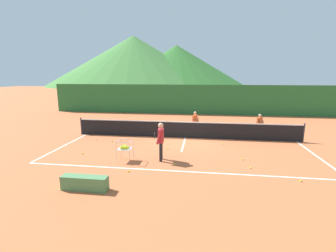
{
  "coord_description": "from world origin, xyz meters",
  "views": [
    {
      "loc": [
        0.94,
        -13.85,
        3.62
      ],
      "look_at": [
        -0.84,
        -1.38,
        0.97
      ],
      "focal_mm": 26.01,
      "sensor_mm": 36.0,
      "label": 1
    }
  ],
  "objects_px": {
    "tennis_ball_8": "(96,140)",
    "tennis_ball_2": "(168,149)",
    "tennis_ball_3": "(251,168)",
    "tennis_ball_9": "(223,144)",
    "instructor": "(161,138)",
    "ball_cart": "(125,147)",
    "tennis_ball_4": "(83,153)",
    "courtside_bench": "(85,183)",
    "student_0": "(195,120)",
    "tennis_ball_0": "(112,141)",
    "student_1": "(260,122)",
    "tennis_ball_5": "(129,171)",
    "tennis_ball_1": "(175,164)",
    "tennis_ball_6": "(301,181)",
    "tennis_net": "(185,130)",
    "tennis_ball_7": "(242,159)"
  },
  "relations": [
    {
      "from": "student_1",
      "to": "tennis_ball_3",
      "type": "bearing_deg",
      "value": -104.87
    },
    {
      "from": "tennis_ball_1",
      "to": "tennis_ball_6",
      "type": "bearing_deg",
      "value": -11.77
    },
    {
      "from": "student_0",
      "to": "tennis_ball_9",
      "type": "xyz_separation_m",
      "value": [
        1.56,
        -2.56,
        -0.78
      ]
    },
    {
      "from": "instructor",
      "to": "student_0",
      "type": "xyz_separation_m",
      "value": [
        1.29,
        5.47,
        -0.18
      ]
    },
    {
      "from": "tennis_ball_8",
      "to": "tennis_ball_2",
      "type": "bearing_deg",
      "value": -15.11
    },
    {
      "from": "ball_cart",
      "to": "courtside_bench",
      "type": "distance_m",
      "value": 2.84
    },
    {
      "from": "tennis_ball_9",
      "to": "tennis_ball_1",
      "type": "bearing_deg",
      "value": -122.48
    },
    {
      "from": "tennis_ball_2",
      "to": "tennis_ball_5",
      "type": "distance_m",
      "value": 3.24
    },
    {
      "from": "courtside_bench",
      "to": "instructor",
      "type": "bearing_deg",
      "value": 57.67
    },
    {
      "from": "tennis_ball_4",
      "to": "tennis_ball_6",
      "type": "xyz_separation_m",
      "value": [
        8.95,
        -1.78,
        0.0
      ]
    },
    {
      "from": "tennis_ball_9",
      "to": "ball_cart",
      "type": "bearing_deg",
      "value": -143.75
    },
    {
      "from": "tennis_ball_3",
      "to": "tennis_ball_4",
      "type": "relative_size",
      "value": 1.0
    },
    {
      "from": "ball_cart",
      "to": "tennis_ball_2",
      "type": "bearing_deg",
      "value": 50.12
    },
    {
      "from": "ball_cart",
      "to": "tennis_ball_0",
      "type": "bearing_deg",
      "value": 120.19
    },
    {
      "from": "tennis_ball_3",
      "to": "tennis_ball_9",
      "type": "xyz_separation_m",
      "value": [
        -0.83,
        3.37,
        0.0
      ]
    },
    {
      "from": "ball_cart",
      "to": "instructor",
      "type": "bearing_deg",
      "value": 10.86
    },
    {
      "from": "ball_cart",
      "to": "tennis_ball_3",
      "type": "xyz_separation_m",
      "value": [
        5.19,
        -0.17,
        -0.56
      ]
    },
    {
      "from": "tennis_ball_3",
      "to": "tennis_ball_8",
      "type": "relative_size",
      "value": 1.0
    },
    {
      "from": "instructor",
      "to": "student_0",
      "type": "bearing_deg",
      "value": 76.75
    },
    {
      "from": "tennis_ball_8",
      "to": "tennis_ball_4",
      "type": "bearing_deg",
      "value": -79.98
    },
    {
      "from": "tennis_ball_2",
      "to": "tennis_ball_8",
      "type": "relative_size",
      "value": 1.0
    },
    {
      "from": "student_1",
      "to": "tennis_ball_1",
      "type": "xyz_separation_m",
      "value": [
        -4.55,
        -5.83,
        -0.75
      ]
    },
    {
      "from": "student_0",
      "to": "tennis_ball_3",
      "type": "relative_size",
      "value": 19.91
    },
    {
      "from": "tennis_ball_2",
      "to": "tennis_ball_3",
      "type": "relative_size",
      "value": 1.0
    },
    {
      "from": "instructor",
      "to": "tennis_ball_3",
      "type": "height_order",
      "value": "instructor"
    },
    {
      "from": "tennis_ball_6",
      "to": "courtside_bench",
      "type": "distance_m",
      "value": 7.31
    },
    {
      "from": "tennis_net",
      "to": "student_1",
      "type": "height_order",
      "value": "student_1"
    },
    {
      "from": "tennis_net",
      "to": "instructor",
      "type": "xyz_separation_m",
      "value": [
        -0.78,
        -3.97,
        0.49
      ]
    },
    {
      "from": "tennis_ball_9",
      "to": "student_1",
      "type": "bearing_deg",
      "value": 45.45
    },
    {
      "from": "student_1",
      "to": "tennis_ball_5",
      "type": "distance_m",
      "value": 9.21
    },
    {
      "from": "ball_cart",
      "to": "tennis_ball_1",
      "type": "height_order",
      "value": "ball_cart"
    },
    {
      "from": "tennis_ball_0",
      "to": "tennis_ball_5",
      "type": "xyz_separation_m",
      "value": [
        2.2,
        -4.05,
        0.0
      ]
    },
    {
      "from": "tennis_ball_3",
      "to": "tennis_ball_9",
      "type": "relative_size",
      "value": 1.0
    },
    {
      "from": "student_1",
      "to": "courtside_bench",
      "type": "xyz_separation_m",
      "value": [
        -7.16,
        -8.38,
        -0.55
      ]
    },
    {
      "from": "tennis_ball_2",
      "to": "tennis_ball_7",
      "type": "distance_m",
      "value": 3.61
    },
    {
      "from": "student_0",
      "to": "student_1",
      "type": "xyz_separation_m",
      "value": [
        3.92,
        -0.16,
        -0.03
      ]
    },
    {
      "from": "tennis_ball_0",
      "to": "tennis_ball_8",
      "type": "relative_size",
      "value": 1.0
    },
    {
      "from": "tennis_ball_1",
      "to": "tennis_ball_5",
      "type": "xyz_separation_m",
      "value": [
        -1.65,
        -0.94,
        0.0
      ]
    },
    {
      "from": "tennis_ball_0",
      "to": "tennis_ball_2",
      "type": "distance_m",
      "value": 3.4
    },
    {
      "from": "tennis_ball_2",
      "to": "tennis_ball_6",
      "type": "xyz_separation_m",
      "value": [
        5.11,
        -3.07,
        0.0
      ]
    },
    {
      "from": "instructor",
      "to": "student_0",
      "type": "height_order",
      "value": "instructor"
    },
    {
      "from": "tennis_ball_8",
      "to": "ball_cart",
      "type": "bearing_deg",
      "value": -48.58
    },
    {
      "from": "ball_cart",
      "to": "tennis_ball_4",
      "type": "xyz_separation_m",
      "value": [
        -2.25,
        0.61,
        -0.56
      ]
    },
    {
      "from": "ball_cart",
      "to": "tennis_ball_4",
      "type": "relative_size",
      "value": 13.22
    },
    {
      "from": "tennis_ball_7",
      "to": "tennis_ball_9",
      "type": "height_order",
      "value": "same"
    },
    {
      "from": "ball_cart",
      "to": "tennis_ball_4",
      "type": "height_order",
      "value": "ball_cart"
    },
    {
      "from": "tennis_ball_4",
      "to": "tennis_net",
      "type": "bearing_deg",
      "value": 38.78
    },
    {
      "from": "tennis_ball_8",
      "to": "tennis_ball_9",
      "type": "height_order",
      "value": "same"
    },
    {
      "from": "tennis_ball_8",
      "to": "tennis_ball_9",
      "type": "relative_size",
      "value": 1.0
    },
    {
      "from": "tennis_ball_1",
      "to": "tennis_ball_4",
      "type": "height_order",
      "value": "same"
    }
  ]
}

